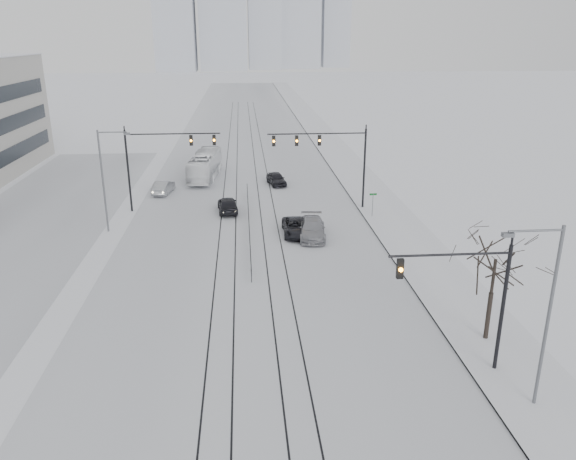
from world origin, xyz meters
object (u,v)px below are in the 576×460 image
object	(u,v)px
sedan_sb_inner	(228,205)
sedan_nb_front	(296,227)
sedan_nb_right	(312,229)
sedan_sb_outer	(163,187)
bare_tree	(495,268)
box_truck	(205,166)
sedan_nb_far	(276,179)
traffic_mast_near	(474,292)

from	to	relation	value
sedan_sb_inner	sedan_nb_front	world-z (taller)	sedan_sb_inner
sedan_nb_front	sedan_nb_right	size ratio (longest dim) A/B	0.91
sedan_sb_inner	sedan_sb_outer	distance (m)	10.36
bare_tree	box_truck	size ratio (longest dim) A/B	0.55
sedan_sb_inner	sedan_nb_far	size ratio (longest dim) A/B	1.09
traffic_mast_near	sedan_nb_front	bearing A→B (deg)	107.15
sedan_sb_outer	sedan_nb_far	size ratio (longest dim) A/B	1.03
sedan_nb_far	box_truck	xyz separation A→B (m)	(-8.41, 4.01, 0.84)
sedan_nb_far	box_truck	size ratio (longest dim) A/B	0.38
traffic_mast_near	box_truck	distance (m)	45.93
box_truck	sedan_sb_inner	bearing A→B (deg)	107.75
sedan_nb_far	sedan_sb_outer	bearing A→B (deg)	-179.25
box_truck	sedan_nb_front	bearing A→B (deg)	118.96
sedan_sb_inner	sedan_nb_front	size ratio (longest dim) A/B	0.94
sedan_nb_far	sedan_sb_inner	bearing A→B (deg)	-129.52
sedan_nb_front	sedan_sb_outer	bearing A→B (deg)	132.30
sedan_sb_inner	sedan_sb_outer	world-z (taller)	sedan_sb_inner
sedan_sb_inner	sedan_nb_far	bearing A→B (deg)	-123.18
sedan_sb_outer	sedan_nb_front	distance (m)	19.67
sedan_sb_outer	sedan_nb_front	world-z (taller)	sedan_sb_outer
sedan_nb_right	sedan_nb_front	bearing A→B (deg)	154.79
sedan_sb_inner	sedan_sb_outer	size ratio (longest dim) A/B	1.05
sedan_sb_inner	box_truck	world-z (taller)	box_truck
sedan_nb_right	box_truck	distance (m)	24.41
sedan_nb_far	box_truck	world-z (taller)	box_truck
sedan_sb_outer	sedan_nb_far	world-z (taller)	sedan_nb_far
sedan_nb_far	sedan_nb_front	bearing A→B (deg)	-99.40
traffic_mast_near	sedan_sb_inner	distance (m)	31.73
bare_tree	sedan_nb_right	size ratio (longest dim) A/B	1.14
sedan_nb_right	box_truck	size ratio (longest dim) A/B	0.48
sedan_sb_outer	sedan_sb_inner	bearing A→B (deg)	142.96
sedan_sb_inner	sedan_nb_right	xyz separation A→B (m)	(7.41, -7.83, 0.00)
sedan_nb_right	sedan_nb_far	xyz separation A→B (m)	(-1.98, 18.06, -0.07)
traffic_mast_near	sedan_sb_inner	xyz separation A→B (m)	(-12.79, 28.79, -3.79)
sedan_nb_right	box_truck	world-z (taller)	box_truck
sedan_sb_inner	sedan_nb_front	distance (m)	9.31
box_truck	sedan_nb_far	bearing A→B (deg)	160.41
traffic_mast_near	sedan_nb_right	size ratio (longest dim) A/B	1.30
bare_tree	traffic_mast_near	bearing A→B (deg)	-128.76
sedan_nb_far	traffic_mast_near	bearing A→B (deg)	-90.88
sedan_nb_front	sedan_nb_far	xyz separation A→B (m)	(-0.65, 17.28, 0.04)
traffic_mast_near	sedan_nb_far	world-z (taller)	traffic_mast_near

